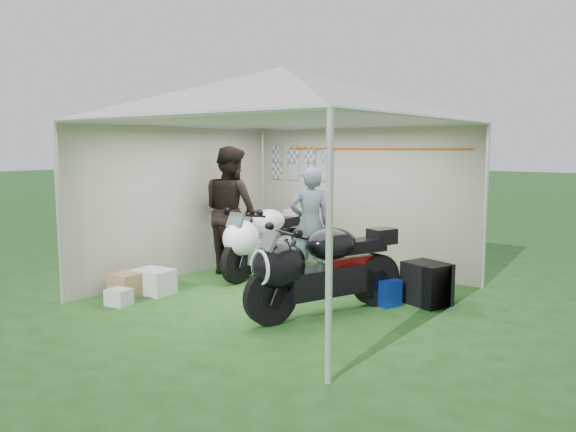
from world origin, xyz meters
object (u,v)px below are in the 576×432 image
motorcycle_white (262,238)px  crate_2 (119,297)px  canopy_tent (285,101)px  motorcycle_black (318,266)px  person_blue_jacket (310,224)px  person_dark_jacket (231,210)px  equipment_box (427,283)px  paddock_stand (382,291)px  crate_0 (154,281)px  crate_1 (127,285)px

motorcycle_white → crate_2: (-0.38, -2.37, -0.48)m
canopy_tent → motorcycle_black: 2.22m
person_blue_jacket → crate_2: person_blue_jacket is taller
person_dark_jacket → equipment_box: 3.25m
paddock_stand → crate_0: 3.06m
canopy_tent → crate_0: bearing=-145.4°
canopy_tent → person_dark_jacket: size_ratio=2.84×
motorcycle_black → crate_1: size_ratio=5.81×
person_blue_jacket → crate_1: (-1.42, -2.22, -0.69)m
equipment_box → crate_2: 3.89m
crate_0 → crate_1: (-0.16, -0.32, -0.01)m
motorcycle_white → crate_1: bearing=-111.5°
paddock_stand → crate_2: 3.33m
person_blue_jacket → paddock_stand: bearing=115.7°
paddock_stand → canopy_tent: bearing=-161.9°
motorcycle_black → crate_2: bearing=-132.0°
crate_1 → crate_2: crate_1 is taller
motorcycle_black → paddock_stand: (0.36, 0.92, -0.43)m
person_dark_jacket → crate_1: person_dark_jacket is taller
paddock_stand → crate_2: (-2.62, -2.05, -0.06)m
equipment_box → canopy_tent: bearing=-156.8°
person_blue_jacket → crate_2: bearing=19.4°
motorcycle_white → motorcycle_black: size_ratio=1.02×
person_blue_jacket → crate_0: person_blue_jacket is taller
equipment_box → crate_2: size_ratio=1.88×
motorcycle_black → equipment_box: motorcycle_black is taller
person_blue_jacket → crate_0: 2.38m
person_dark_jacket → person_blue_jacket: size_ratio=1.18×
motorcycle_white → crate_1: size_ratio=5.93×
crate_0 → crate_2: size_ratio=1.76×
crate_2 → equipment_box: bearing=37.7°
person_blue_jacket → motorcycle_black: bearing=81.8°
motorcycle_white → canopy_tent: bearing=-40.1°
person_blue_jacket → crate_1: size_ratio=4.73×
motorcycle_black → person_dark_jacket: bearing=177.2°
paddock_stand → person_blue_jacket: (-1.45, 0.48, 0.68)m
motorcycle_black → paddock_stand: size_ratio=4.67×
person_blue_jacket → canopy_tent: bearing=57.4°
paddock_stand → crate_0: (-2.71, -1.42, -0.00)m
motorcycle_white → equipment_box: 2.71m
motorcycle_white → motorcycle_black: bearing=-37.7°
person_blue_jacket → equipment_box: (1.91, -0.16, -0.58)m
motorcycle_black → crate_2: (-2.26, -1.13, -0.49)m
person_dark_jacket → equipment_box: person_dark_jacket is taller
canopy_tent → person_dark_jacket: (-1.46, 0.53, -1.58)m
motorcycle_black → person_dark_jacket: person_dark_jacket is taller
motorcycle_white → crate_0: motorcycle_white is taller
motorcycle_white → motorcycle_black: 2.24m
person_blue_jacket → equipment_box: 2.00m
canopy_tent → motorcycle_white: bearing=144.1°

